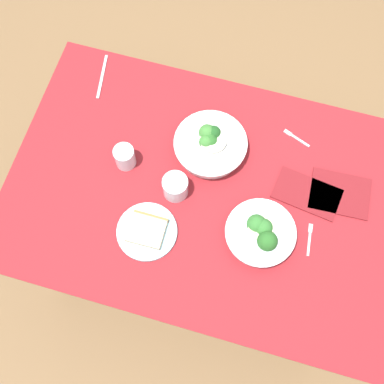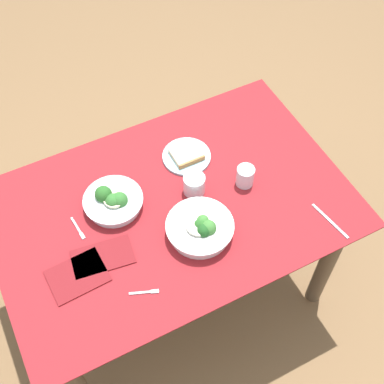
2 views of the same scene
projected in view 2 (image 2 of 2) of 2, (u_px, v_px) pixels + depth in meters
name	position (u px, v px, depth m)	size (l,w,h in m)	color
ground_plane	(176.00, 287.00, 2.56)	(6.00, 6.00, 0.00)	brown
dining_table	(173.00, 222.00, 2.07)	(1.34, 0.88, 0.71)	maroon
broccoli_bowl_far	(113.00, 201.00, 1.95)	(0.23, 0.23, 0.09)	white
broccoli_bowl_near	(200.00, 228.00, 1.88)	(0.25, 0.25, 0.09)	white
bread_side_plate	(187.00, 156.00, 2.10)	(0.20, 0.20, 0.03)	#99C6D1
water_glass_center	(245.00, 176.00, 2.01)	(0.07, 0.07, 0.08)	silver
water_glass_side	(194.00, 184.00, 1.99)	(0.08, 0.08, 0.08)	silver
fork_by_far_bowl	(78.00, 229.00, 1.91)	(0.02, 0.11, 0.00)	#B7B7BC
fork_by_near_bowl	(146.00, 292.00, 1.77)	(0.10, 0.05, 0.00)	#B7B7BC
table_knife_left	(330.00, 221.00, 1.94)	(0.18, 0.01, 0.00)	#B7B7BC
napkin_folded_upper	(77.00, 276.00, 1.80)	(0.20, 0.15, 0.01)	maroon
napkin_folded_lower	(103.00, 257.00, 1.85)	(0.22, 0.12, 0.01)	maroon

